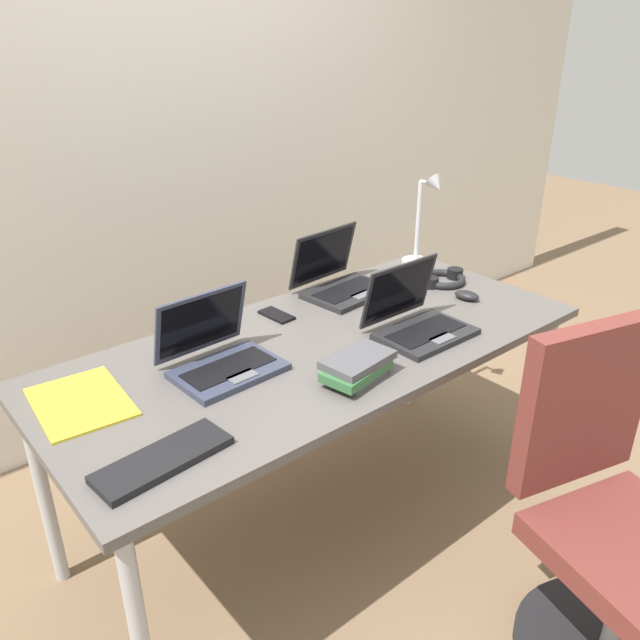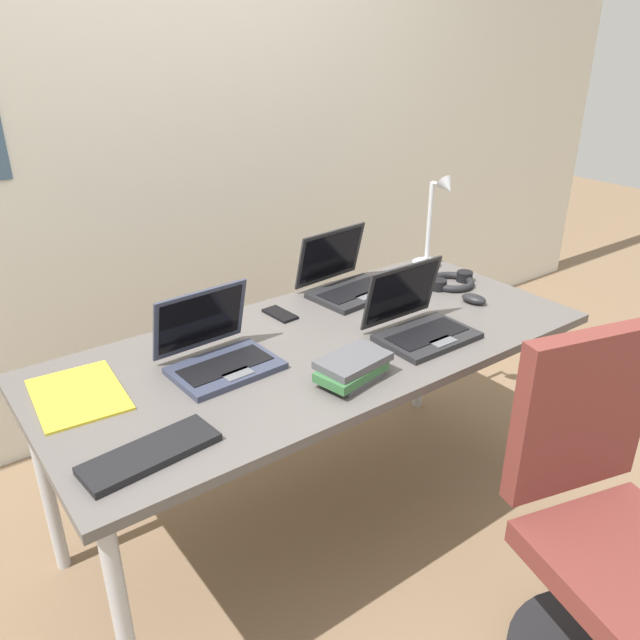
# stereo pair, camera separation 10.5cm
# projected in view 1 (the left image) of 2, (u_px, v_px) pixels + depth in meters

# --- Properties ---
(ground_plane) EXTENTS (12.00, 12.00, 0.00)m
(ground_plane) POSITION_uv_depth(u_px,v_px,m) (320.00, 517.00, 2.37)
(ground_plane) COLOR #7A6047
(wall_back) EXTENTS (6.00, 0.13, 2.60)m
(wall_back) POSITION_uv_depth(u_px,v_px,m) (147.00, 126.00, 2.58)
(wall_back) COLOR silver
(wall_back) RESTS_ON ground_plane
(desk) EXTENTS (1.80, 0.80, 0.74)m
(desk) POSITION_uv_depth(u_px,v_px,m) (320.00, 358.00, 2.08)
(desk) COLOR #595451
(desk) RESTS_ON ground_plane
(desk_lamp) EXTENTS (0.12, 0.18, 0.40)m
(desk_lamp) POSITION_uv_depth(u_px,v_px,m) (425.00, 221.00, 2.63)
(desk_lamp) COLOR silver
(desk_lamp) RESTS_ON desk
(laptop_mid_desk) EXTENTS (0.32, 0.29, 0.23)m
(laptop_mid_desk) POSITION_uv_depth(u_px,v_px,m) (220.00, 355.00, 1.88)
(laptop_mid_desk) COLOR #33384C
(laptop_mid_desk) RESTS_ON desk
(laptop_far_corner) EXTENTS (0.31, 0.26, 0.23)m
(laptop_far_corner) POSITION_uv_depth(u_px,v_px,m) (417.00, 320.00, 2.10)
(laptop_far_corner) COLOR #232326
(laptop_far_corner) RESTS_ON desk
(laptop_back_left) EXTENTS (0.34, 0.30, 0.23)m
(laptop_back_left) POSITION_uv_depth(u_px,v_px,m) (340.00, 280.00, 2.42)
(laptop_back_left) COLOR #232326
(laptop_back_left) RESTS_ON desk
(external_keyboard) EXTENTS (0.34, 0.15, 0.02)m
(external_keyboard) POSITION_uv_depth(u_px,v_px,m) (163.00, 459.00, 1.49)
(external_keyboard) COLOR black
(external_keyboard) RESTS_ON desk
(computer_mouse) EXTENTS (0.08, 0.11, 0.03)m
(computer_mouse) POSITION_uv_depth(u_px,v_px,m) (467.00, 295.00, 2.37)
(computer_mouse) COLOR black
(computer_mouse) RESTS_ON desk
(cell_phone) EXTENTS (0.07, 0.14, 0.01)m
(cell_phone) POSITION_uv_depth(u_px,v_px,m) (277.00, 315.00, 2.24)
(cell_phone) COLOR black
(cell_phone) RESTS_ON desk
(headphones) EXTENTS (0.21, 0.18, 0.04)m
(headphones) POSITION_uv_depth(u_px,v_px,m) (443.00, 279.00, 2.52)
(headphones) COLOR black
(headphones) RESTS_ON desk
(book_stack) EXTENTS (0.24, 0.17, 0.07)m
(book_stack) POSITION_uv_depth(u_px,v_px,m) (357.00, 368.00, 1.83)
(book_stack) COLOR #4C4C51
(book_stack) RESTS_ON desk
(paper_folder_back_left) EXTENTS (0.25, 0.33, 0.01)m
(paper_folder_back_left) POSITION_uv_depth(u_px,v_px,m) (81.00, 402.00, 1.72)
(paper_folder_back_left) COLOR gold
(paper_folder_back_left) RESTS_ON desk
(office_chair) EXTENTS (0.55, 0.59, 0.97)m
(office_chair) POSITION_uv_depth(u_px,v_px,m) (609.00, 536.00, 1.74)
(office_chair) COLOR black
(office_chair) RESTS_ON ground_plane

